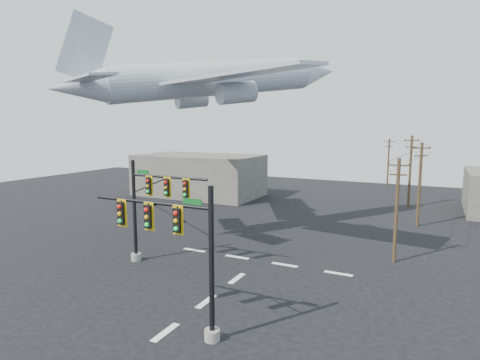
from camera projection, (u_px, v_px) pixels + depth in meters
The scene contains 11 objects.
ground at pixel (165, 332), 20.19m from camera, with size 120.00×120.00×0.00m, color black.
lane_markings at pixel (217, 293), 24.92m from camera, with size 14.00×21.20×0.01m.
signal_mast_near at pixel (179, 250), 19.60m from camera, with size 7.42×0.84×7.60m.
signal_mast_far at pixel (151, 207), 29.60m from camera, with size 6.85×0.86×7.78m.
utility_pole_a at pixel (397, 209), 30.07m from camera, with size 1.59×0.26×7.95m.
utility_pole_b at pixel (420, 183), 40.83m from camera, with size 1.64×0.83×8.65m.
utility_pole_c at pixel (410, 170), 50.59m from camera, with size 1.81×0.68×9.10m.
utility_pole_d at pixel (388, 162), 67.80m from camera, with size 1.59×0.75×8.12m.
power_lines at pixel (406, 146), 47.88m from camera, with size 7.55×40.08×0.55m.
airliner at pixel (214, 80), 35.84m from camera, with size 22.51×24.94×7.27m.
building_left at pixel (199, 175), 59.65m from camera, with size 18.00×10.00×6.00m, color slate.
Camera 1 is at (11.81, -15.30, 10.36)m, focal length 30.00 mm.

